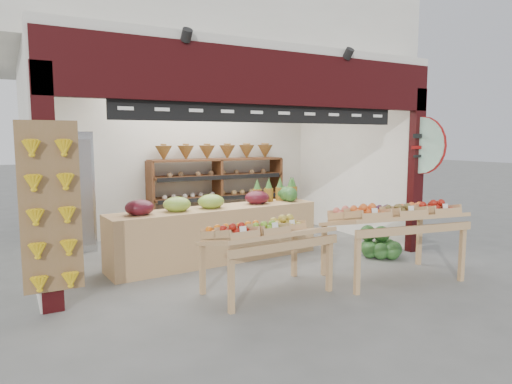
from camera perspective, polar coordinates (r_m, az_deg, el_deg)
The scene contains 11 objects.
ground at distance 7.27m, azimuth -2.43°, elevation -8.13°, with size 60.00×60.00×0.00m, color slate.
shop_structure at distance 8.74m, azimuth -7.60°, elevation 20.29°, with size 6.36×5.12×5.40m.
banana_board at distance 5.19m, azimuth -24.25°, elevation -2.18°, with size 0.60×0.15×1.80m.
gift_sign at distance 7.81m, azimuth 19.97°, elevation 5.50°, with size 0.04×0.93×0.92m.
back_shelving at distance 9.04m, azimuth -4.83°, elevation 1.99°, with size 2.76×0.45×1.73m.
refrigerator at distance 8.21m, azimuth -22.45°, elevation 0.08°, with size 0.77×0.77×1.97m, color #BBBEC2.
cardboard_stack at distance 7.40m, azimuth -11.18°, elevation -5.85°, with size 1.03×0.75×0.74m.
mid_counter at distance 6.98m, azimuth -4.96°, elevation -4.96°, with size 3.33×0.87×1.04m.
display_table_left at distance 5.45m, azimuth 0.31°, elevation -5.21°, with size 1.53×0.90×0.96m.
display_table_right at distance 6.30m, azimuth 16.73°, elevation -2.84°, with size 1.83×1.21×1.07m.
watermelon_pile at distance 7.51m, azimuth 15.28°, elevation -6.46°, with size 0.67×0.64×0.49m.
Camera 1 is at (-3.12, -6.29, 1.87)m, focal length 32.00 mm.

